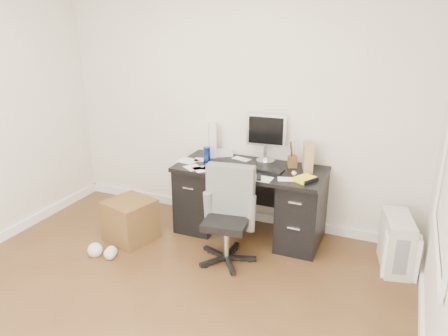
# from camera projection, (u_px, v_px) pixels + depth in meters

# --- Properties ---
(ground) EXTENTS (4.00, 4.00, 0.00)m
(ground) POSITION_uv_depth(u_px,v_px,m) (139.00, 321.00, 3.33)
(ground) COLOR #442916
(ground) RESTS_ON ground
(room_shell) EXTENTS (4.02, 4.02, 2.71)m
(room_shell) POSITION_uv_depth(u_px,v_px,m) (128.00, 106.00, 2.79)
(room_shell) COLOR beige
(room_shell) RESTS_ON ground
(desk) EXTENTS (1.50, 0.70, 0.75)m
(desk) POSITION_uv_depth(u_px,v_px,m) (250.00, 199.00, 4.52)
(desk) COLOR black
(desk) RESTS_ON ground
(loose_papers) EXTENTS (1.10, 0.60, 0.00)m
(loose_papers) POSITION_uv_depth(u_px,v_px,m) (230.00, 166.00, 4.43)
(loose_papers) COLOR silver
(loose_papers) RESTS_ON desk
(lcd_monitor) EXTENTS (0.43, 0.27, 0.51)m
(lcd_monitor) POSITION_uv_depth(u_px,v_px,m) (266.00, 138.00, 4.49)
(lcd_monitor) COLOR silver
(lcd_monitor) RESTS_ON desk
(keyboard) EXTENTS (0.41, 0.18, 0.02)m
(keyboard) POSITION_uv_depth(u_px,v_px,m) (264.00, 169.00, 4.32)
(keyboard) COLOR black
(keyboard) RESTS_ON desk
(computer_mouse) EXTENTS (0.07, 0.07, 0.06)m
(computer_mouse) POSITION_uv_depth(u_px,v_px,m) (294.00, 173.00, 4.15)
(computer_mouse) COLOR silver
(computer_mouse) RESTS_ON desk
(travel_mug) EXTENTS (0.09, 0.09, 0.16)m
(travel_mug) POSITION_uv_depth(u_px,v_px,m) (207.00, 155.00, 4.53)
(travel_mug) COLOR #162E97
(travel_mug) RESTS_ON desk
(white_binder) EXTENTS (0.26, 0.33, 0.34)m
(white_binder) POSITION_uv_depth(u_px,v_px,m) (212.00, 139.00, 4.76)
(white_binder) COLOR silver
(white_binder) RESTS_ON desk
(magazine_file) EXTENTS (0.18, 0.25, 0.27)m
(magazine_file) POSITION_uv_depth(u_px,v_px,m) (308.00, 157.00, 4.29)
(magazine_file) COLOR #A67850
(magazine_file) RESTS_ON desk
(pen_cup) EXTENTS (0.15, 0.15, 0.27)m
(pen_cup) POSITION_uv_depth(u_px,v_px,m) (293.00, 154.00, 4.37)
(pen_cup) COLOR #523017
(pen_cup) RESTS_ON desk
(yellow_book) EXTENTS (0.23, 0.25, 0.03)m
(yellow_book) POSITION_uv_depth(u_px,v_px,m) (305.00, 179.00, 4.05)
(yellow_book) COLOR yellow
(yellow_book) RESTS_ON desk
(paper_remote) EXTENTS (0.23, 0.19, 0.02)m
(paper_remote) POSITION_uv_depth(u_px,v_px,m) (260.00, 178.00, 4.10)
(paper_remote) COLOR silver
(paper_remote) RESTS_ON desk
(office_chair) EXTENTS (0.58, 0.58, 0.91)m
(office_chair) POSITION_uv_depth(u_px,v_px,m) (227.00, 217.00, 4.00)
(office_chair) COLOR #535553
(office_chair) RESTS_ON ground
(pc_tower) EXTENTS (0.33, 0.54, 0.50)m
(pc_tower) POSITION_uv_depth(u_px,v_px,m) (396.00, 243.00, 3.96)
(pc_tower) COLOR beige
(pc_tower) RESTS_ON ground
(shopping_bag) EXTENTS (0.32, 0.24, 0.41)m
(shopping_bag) POSITION_uv_depth(u_px,v_px,m) (401.00, 256.00, 3.83)
(shopping_bag) COLOR white
(shopping_bag) RESTS_ON ground
(wicker_basket) EXTENTS (0.53, 0.53, 0.43)m
(wicker_basket) POSITION_uv_depth(u_px,v_px,m) (130.00, 220.00, 4.48)
(wicker_basket) COLOR #463015
(wicker_basket) RESTS_ON ground
(desk_printer) EXTENTS (0.30, 0.25, 0.17)m
(desk_printer) POSITION_uv_depth(u_px,v_px,m) (222.00, 221.00, 4.75)
(desk_printer) COLOR slate
(desk_printer) RESTS_ON ground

